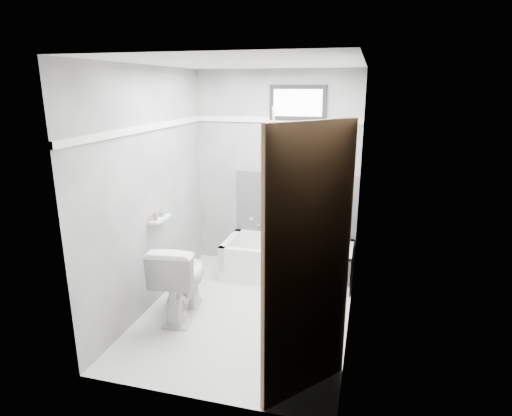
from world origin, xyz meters
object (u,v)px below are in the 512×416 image
(toilet, at_px, (181,279))
(door, at_px, (341,290))
(office_chair, at_px, (309,229))
(soap_bottle_a, at_px, (155,215))
(soap_bottle_b, at_px, (162,212))
(bathtub, at_px, (287,260))

(toilet, distance_m, door, 2.03)
(door, bearing_deg, office_chair, 102.83)
(office_chair, bearing_deg, soap_bottle_a, -139.23)
(office_chair, distance_m, soap_bottle_b, 1.69)
(toilet, bearing_deg, soap_bottle_a, -34.20)
(office_chair, xyz_separation_m, soap_bottle_a, (-1.41, -1.02, 0.36))
(bathtub, xyz_separation_m, door, (0.75, -2.21, 0.79))
(toilet, relative_size, door, 0.39)
(office_chair, distance_m, soap_bottle_a, 1.77)
(door, bearing_deg, soap_bottle_b, 144.26)
(bathtub, xyz_separation_m, office_chair, (0.24, 0.05, 0.40))
(bathtub, relative_size, door, 0.75)
(bathtub, distance_m, office_chair, 0.47)
(soap_bottle_b, bearing_deg, toilet, -43.35)
(door, height_order, soap_bottle_b, door)
(office_chair, relative_size, soap_bottle_b, 11.61)
(door, relative_size, soap_bottle_a, 20.07)
(bathtub, relative_size, toilet, 1.92)
(toilet, xyz_separation_m, door, (1.60, -1.08, 0.62))
(soap_bottle_a, bearing_deg, door, -32.89)
(bathtub, height_order, office_chair, office_chair)
(door, bearing_deg, toilet, 145.99)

